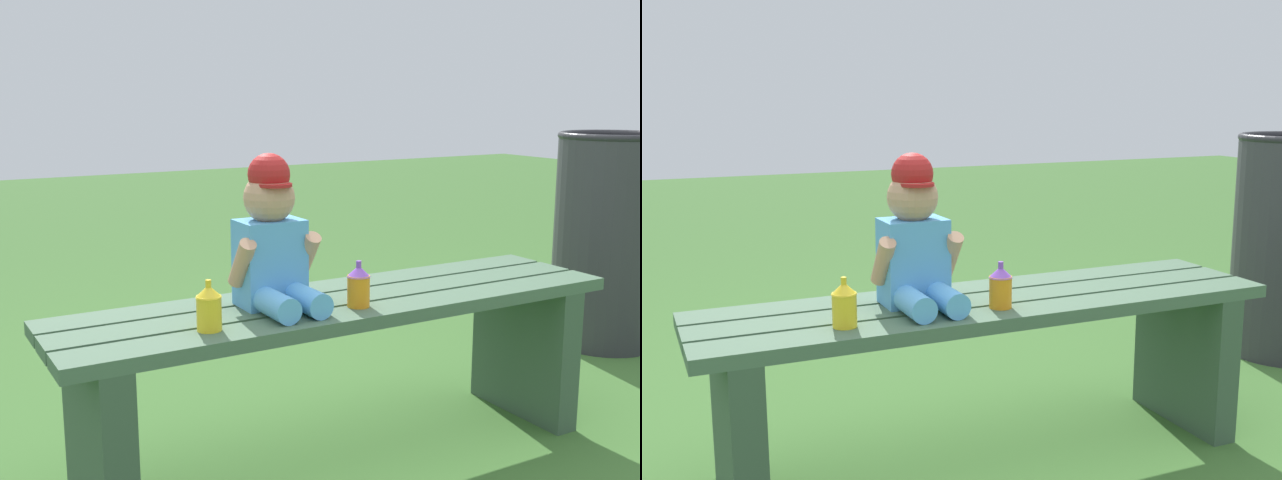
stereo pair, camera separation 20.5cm
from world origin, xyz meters
The scene contains 6 objects.
ground_plane centered at (0.00, 0.00, 0.00)m, with size 16.00×16.00×0.00m, color #3D6B2D.
park_bench centered at (0.00, 0.00, 0.33)m, with size 1.62×0.40×0.48m.
child_figure centered at (-0.21, 0.02, 0.66)m, with size 0.23×0.27×0.40m.
sippy_cup_left centered at (-0.44, -0.10, 0.54)m, with size 0.06×0.06×0.12m.
sippy_cup_right centered at (-0.02, -0.10, 0.54)m, with size 0.06×0.06×0.12m.
trash_bin centered at (1.50, 0.38, 0.44)m, with size 0.43×0.43×0.88m.
Camera 1 is at (-1.11, -1.80, 1.05)m, focal length 44.33 mm.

